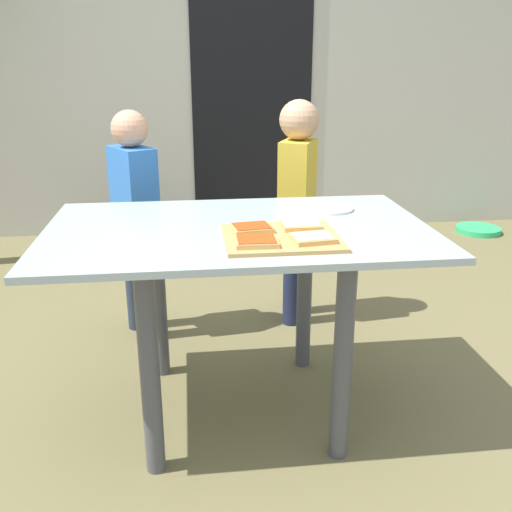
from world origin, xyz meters
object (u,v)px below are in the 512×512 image
cutting_board (281,238)px  child_left (135,212)px  pizza_slice_far_left (252,228)px  pizza_slice_far_right (301,225)px  pizza_slice_near_left (256,242)px  garden_hose_coil (478,230)px  child_right (297,196)px  plate_white_right (328,208)px  dining_table (238,261)px  pizza_slice_near_right (313,238)px

cutting_board → child_left: (-0.54, 0.88, -0.13)m
pizza_slice_far_left → child_left: (-0.46, 0.81, -0.14)m
pizza_slice_far_right → pizza_slice_near_left: size_ratio=1.00×
pizza_slice_far_left → garden_hose_coil: size_ratio=0.43×
pizza_slice_far_right → garden_hose_coil: 3.02m
pizza_slice_far_left → child_right: child_right is taller
plate_white_right → garden_hose_coil: bearing=48.6°
pizza_slice_near_left → garden_hose_coil: 3.25m
child_left → garden_hose_coil: 2.96m
dining_table → child_left: child_left is taller
garden_hose_coil → child_right: bearing=-141.8°
plate_white_right → cutting_board: bearing=-124.1°
pizza_slice_far_left → child_right: (0.33, 0.89, -0.10)m
dining_table → child_left: bearing=120.4°
pizza_slice_near_left → child_right: bearing=72.4°
cutting_board → pizza_slice_far_right: 0.12m
pizza_slice_near_left → garden_hose_coil: pizza_slice_near_left is taller
cutting_board → child_right: bearing=76.0°
cutting_board → pizza_slice_near_left: 0.12m
pizza_slice_near_left → cutting_board: bearing=41.2°
pizza_slice_far_right → pizza_slice_far_left: same height
pizza_slice_far_right → child_left: 1.02m
pizza_slice_far_right → garden_hose_coil: size_ratio=0.39×
pizza_slice_far_left → pizza_slice_near_left: (-0.00, -0.15, 0.00)m
cutting_board → pizza_slice_near_left: pizza_slice_near_left is taller
child_right → pizza_slice_near_left: bearing=-107.6°
plate_white_right → child_left: bearing=146.7°
pizza_slice_far_right → pizza_slice_near_left: (-0.17, -0.16, 0.00)m
pizza_slice_far_left → child_left: size_ratio=0.13×
child_left → cutting_board: bearing=-58.2°
cutting_board → child_right: size_ratio=0.33×
pizza_slice_far_left → pizza_slice_near_left: size_ratio=1.10×
cutting_board → pizza_slice_near_right: (0.09, -0.07, 0.02)m
cutting_board → plate_white_right: size_ratio=1.91×
pizza_slice_near_right → pizza_slice_near_left: bearing=-175.6°
pizza_slice_near_right → garden_hose_coil: pizza_slice_near_right is taller
child_left → garden_hose_coil: size_ratio=3.21×
pizza_slice_far_right → garden_hose_coil: pizza_slice_far_right is taller
dining_table → pizza_slice_far_right: 0.27m
dining_table → pizza_slice_far_left: (0.04, -0.10, 0.15)m
child_right → pizza_slice_far_right: bearing=-100.1°
pizza_slice_far_right → pizza_slice_near_left: same height
cutting_board → pizza_slice_near_left: bearing=-138.8°
pizza_slice_near_left → child_left: 1.07m
cutting_board → garden_hose_coil: cutting_board is taller
dining_table → pizza_slice_near_left: 0.29m
pizza_slice_far_left → garden_hose_coil: bearing=47.6°
pizza_slice_near_right → child_left: child_left is taller
pizza_slice_near_left → dining_table: bearing=98.1°
pizza_slice_far_left → pizza_slice_near_right: size_ratio=1.01×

